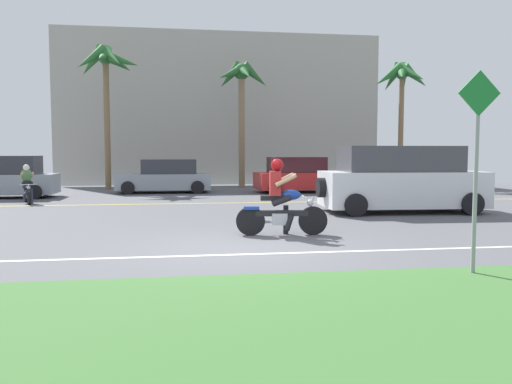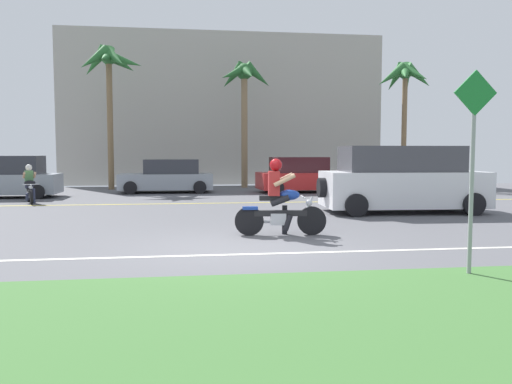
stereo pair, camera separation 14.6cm
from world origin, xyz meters
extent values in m
cube|color=#545459|center=(0.00, 3.00, -0.02)|extent=(56.00, 30.00, 0.04)
cube|color=#3D6B33|center=(0.00, -4.10, 0.03)|extent=(56.00, 3.80, 0.06)
cube|color=silver|center=(0.00, -0.53, 0.00)|extent=(50.40, 0.12, 0.01)
cube|color=yellow|center=(0.00, 8.55, 0.00)|extent=(50.40, 0.12, 0.01)
cylinder|color=black|center=(1.64, 1.37, 0.31)|extent=(0.62, 0.15, 0.62)
cylinder|color=black|center=(0.32, 1.48, 0.31)|extent=(0.62, 0.15, 0.62)
cylinder|color=#B7BAC1|center=(1.54, 1.37, 0.56)|extent=(0.28, 0.08, 0.54)
cube|color=black|center=(0.98, 1.43, 0.47)|extent=(1.13, 0.20, 0.12)
cube|color=#B7BAC1|center=(0.93, 1.43, 0.35)|extent=(0.35, 0.23, 0.25)
ellipsoid|color=navy|center=(1.16, 1.41, 0.86)|extent=(0.45, 0.25, 0.23)
cube|color=black|center=(0.78, 1.44, 0.80)|extent=(0.51, 0.27, 0.10)
cube|color=navy|center=(0.34, 1.48, 0.59)|extent=(0.34, 0.19, 0.06)
cylinder|color=#B7BAC1|center=(1.46, 1.38, 0.82)|extent=(0.09, 0.64, 0.04)
sphere|color=#B7BAC1|center=(1.58, 1.37, 0.69)|extent=(0.14, 0.14, 0.14)
cylinder|color=#B7BAC1|center=(0.70, 1.57, 0.28)|extent=(0.52, 0.12, 0.07)
cube|color=maroon|center=(0.84, 1.44, 1.11)|extent=(0.25, 0.35, 0.51)
sphere|color=maroon|center=(0.88, 1.43, 1.50)|extent=(0.27, 0.27, 0.27)
cylinder|color=black|center=(0.95, 1.32, 0.75)|extent=(0.42, 0.17, 0.26)
cylinder|color=black|center=(0.97, 1.53, 0.75)|extent=(0.42, 0.17, 0.26)
cylinder|color=black|center=(1.09, 1.56, 0.31)|extent=(0.12, 0.12, 0.63)
cylinder|color=black|center=(1.11, 1.29, 0.28)|extent=(0.22, 0.13, 0.35)
cylinder|color=tan|center=(1.02, 1.22, 1.19)|extent=(0.47, 0.13, 0.29)
cylinder|color=tan|center=(1.06, 1.62, 1.19)|extent=(0.47, 0.13, 0.29)
cube|color=silver|center=(5.33, 5.13, 0.69)|extent=(4.75, 2.15, 1.03)
cube|color=#414147|center=(5.23, 5.14, 1.58)|extent=(3.43, 1.82, 0.74)
cylinder|color=black|center=(3.61, 4.25, 0.32)|extent=(0.65, 0.25, 0.64)
cylinder|color=black|center=(6.96, 4.09, 0.32)|extent=(0.65, 0.25, 0.64)
cylinder|color=black|center=(3.70, 6.18, 0.32)|extent=(0.65, 0.25, 0.64)
cylinder|color=black|center=(7.05, 6.02, 0.32)|extent=(0.65, 0.25, 0.64)
cylinder|color=black|center=(2.90, 5.25, 0.74)|extent=(0.22, 0.58, 0.58)
cube|color=#2D2F36|center=(-7.91, 11.89, 1.28)|extent=(2.47, 1.46, 0.71)
cylinder|color=black|center=(-6.65, 12.74, 0.28)|extent=(0.56, 0.18, 0.56)
cylinder|color=black|center=(-6.64, 11.05, 0.28)|extent=(0.56, 0.18, 0.56)
cube|color=#8C939E|center=(-1.91, 13.66, 0.49)|extent=(4.06, 1.77, 0.68)
cube|color=#2D2F36|center=(-1.66, 13.66, 1.15)|extent=(2.36, 1.51, 0.63)
cylinder|color=black|center=(-0.44, 14.53, 0.28)|extent=(0.56, 0.18, 0.56)
cylinder|color=black|center=(-3.36, 14.54, 0.28)|extent=(0.56, 0.18, 0.56)
cylinder|color=black|center=(-0.45, 12.78, 0.28)|extent=(0.56, 0.18, 0.56)
cylinder|color=black|center=(-3.37, 12.80, 0.28)|extent=(0.56, 0.18, 0.56)
cube|color=#AD1E1E|center=(4.17, 13.03, 0.52)|extent=(4.19, 2.13, 0.73)
cube|color=#351116|center=(3.93, 13.01, 1.23)|extent=(2.47, 1.75, 0.68)
cylinder|color=black|center=(2.78, 12.01, 0.28)|extent=(0.57, 0.22, 0.56)
cylinder|color=black|center=(5.70, 12.23, 0.28)|extent=(0.57, 0.22, 0.56)
cylinder|color=black|center=(2.64, 13.83, 0.28)|extent=(0.57, 0.22, 0.56)
cylinder|color=black|center=(5.56, 14.05, 0.28)|extent=(0.57, 0.22, 0.56)
cylinder|color=brown|center=(-4.60, 15.98, 3.13)|extent=(0.28, 0.28, 6.26)
sphere|color=#28662D|center=(-4.60, 15.98, 6.26)|extent=(0.72, 0.72, 0.72)
cone|color=#28662D|center=(-3.87, 15.89, 6.07)|extent=(1.80, 0.80, 1.02)
cone|color=#28662D|center=(-4.09, 16.52, 6.07)|extent=(1.63, 1.68, 1.12)
cone|color=#28662D|center=(-4.73, 16.71, 6.07)|extent=(0.85, 1.62, 1.62)
cone|color=#28662D|center=(-5.26, 16.33, 6.07)|extent=(1.66, 1.27, 1.60)
cone|color=#28662D|center=(-5.19, 15.53, 6.07)|extent=(1.70, 1.49, 1.44)
cone|color=#28662D|center=(-4.64, 15.24, 6.07)|extent=(0.69, 1.76, 0.92)
cone|color=#28662D|center=(-4.21, 15.35, 6.07)|extent=(1.43, 1.79, 1.22)
cylinder|color=#846B4C|center=(1.88, 16.41, 2.89)|extent=(0.31, 0.31, 5.78)
sphere|color=#235B28|center=(1.88, 16.41, 5.78)|extent=(0.81, 0.81, 0.81)
cone|color=#235B28|center=(2.57, 16.54, 5.61)|extent=(1.66, 0.86, 1.42)
cone|color=#235B28|center=(1.98, 17.10, 5.61)|extent=(0.79, 1.73, 1.03)
cone|color=#235B28|center=(1.35, 16.88, 5.61)|extent=(1.54, 1.47, 1.43)
cone|color=#235B28|center=(1.30, 16.00, 5.61)|extent=(1.69, 1.42, 1.08)
cone|color=#235B28|center=(1.99, 15.71, 5.61)|extent=(0.81, 1.73, 1.09)
cylinder|color=brown|center=(9.82, 15.35, 2.87)|extent=(0.25, 0.25, 5.74)
sphere|color=#28662D|center=(9.82, 15.35, 5.74)|extent=(0.66, 0.66, 0.66)
cone|color=#28662D|center=(10.52, 15.38, 5.56)|extent=(1.61, 0.63, 1.38)
cone|color=#28662D|center=(10.16, 15.97, 5.56)|extent=(1.20, 1.55, 1.53)
cone|color=#28662D|center=(9.60, 16.02, 5.56)|extent=(1.01, 1.58, 1.52)
cone|color=#28662D|center=(9.12, 15.39, 5.56)|extent=(1.63, 0.64, 1.35)
cone|color=#28662D|center=(9.54, 14.71, 5.56)|extent=(1.18, 1.74, 1.01)
cone|color=#28662D|center=(10.08, 14.70, 5.56)|extent=(1.12, 1.74, 1.17)
cylinder|color=black|center=(-6.24, 8.93, 0.26)|extent=(0.25, 0.50, 0.51)
cylinder|color=black|center=(-6.63, 9.97, 0.26)|extent=(0.25, 0.50, 0.51)
cylinder|color=#B7BAC1|center=(-6.27, 9.01, 0.47)|extent=(0.12, 0.23, 0.44)
cube|color=black|center=(-6.44, 9.45, 0.39)|extent=(0.41, 0.90, 0.10)
cube|color=#B7BAC1|center=(-6.45, 9.49, 0.29)|extent=(0.26, 0.31, 0.20)
ellipsoid|color=black|center=(-6.38, 9.31, 0.71)|extent=(0.37, 0.20, 0.19)
cube|color=black|center=(-6.50, 9.61, 0.66)|extent=(0.32, 0.45, 0.08)
cube|color=black|center=(-6.63, 9.95, 0.48)|extent=(0.22, 0.30, 0.05)
cylinder|color=#B7BAC1|center=(-6.29, 9.08, 0.68)|extent=(0.50, 0.22, 0.03)
sphere|color=#B7BAC1|center=(-6.26, 8.98, 0.57)|extent=(0.12, 0.12, 0.12)
cylinder|color=#B7BAC1|center=(-6.42, 9.71, 0.23)|extent=(0.21, 0.42, 0.06)
cube|color=#4C7F4C|center=(-6.48, 9.56, 0.92)|extent=(0.32, 0.27, 0.43)
sphere|color=silver|center=(-6.47, 9.53, 1.24)|extent=(0.22, 0.22, 0.22)
cylinder|color=#2D334C|center=(-6.52, 9.44, 0.62)|extent=(0.22, 0.36, 0.21)
cylinder|color=#2D334C|center=(-6.36, 9.50, 0.62)|extent=(0.22, 0.36, 0.21)
cylinder|color=#2D334C|center=(-6.29, 9.41, 0.26)|extent=(0.12, 0.12, 0.52)
cylinder|color=#2D334C|center=(-6.49, 9.30, 0.23)|extent=(0.15, 0.19, 0.29)
cylinder|color=tan|center=(-6.58, 9.34, 0.98)|extent=(0.21, 0.39, 0.24)
cylinder|color=tan|center=(-6.26, 9.46, 0.98)|extent=(0.21, 0.39, 0.24)
cylinder|color=gray|center=(2.95, -2.56, 1.17)|extent=(0.06, 0.06, 2.33)
cube|color=#19722D|center=(2.95, -2.58, 2.57)|extent=(0.62, 0.03, 0.62)
cube|color=#A8A399|center=(1.08, 21.00, 4.18)|extent=(17.86, 4.00, 8.37)
camera|label=1|loc=(-1.12, -9.18, 1.75)|focal=35.87mm
camera|label=2|loc=(-0.97, -9.20, 1.75)|focal=35.87mm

